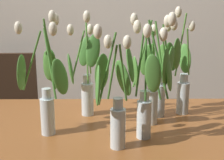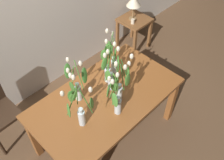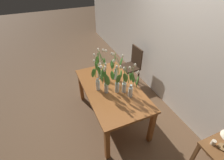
{
  "view_description": "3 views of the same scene",
  "coord_description": "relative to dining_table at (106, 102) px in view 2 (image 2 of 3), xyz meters",
  "views": [
    {
      "loc": [
        -0.1,
        -1.59,
        1.42
      ],
      "look_at": [
        -0.08,
        -0.07,
        1.01
      ],
      "focal_mm": 53.96,
      "sensor_mm": 36.0,
      "label": 1
    },
    {
      "loc": [
        -1.16,
        -1.24,
        2.79
      ],
      "look_at": [
        0.04,
        -0.05,
        1.0
      ],
      "focal_mm": 40.57,
      "sensor_mm": 36.0,
      "label": 2
    },
    {
      "loc": [
        2.07,
        -0.89,
        2.58
      ],
      "look_at": [
        -0.05,
        0.03,
        0.87
      ],
      "focal_mm": 26.78,
      "sensor_mm": 36.0,
      "label": 3
    }
  ],
  "objects": [
    {
      "name": "tulip_vase_1",
      "position": [
        0.12,
        0.05,
        0.3
      ],
      "size": [
        0.24,
        0.19,
        0.57
      ],
      "color": "silver",
      "rests_on": "dining_table"
    },
    {
      "name": "tulip_vase_0",
      "position": [
        -0.07,
        -0.21,
        0.29
      ],
      "size": [
        0.19,
        0.2,
        0.55
      ],
      "color": "silver",
      "rests_on": "dining_table"
    },
    {
      "name": "tulip_vase_3",
      "position": [
        -0.39,
        -0.06,
        0.32
      ],
      "size": [
        0.27,
        0.26,
        0.59
      ],
      "color": "silver",
      "rests_on": "dining_table"
    },
    {
      "name": "table_lamp",
      "position": [
        1.51,
        0.94,
        0.21
      ],
      "size": [
        0.22,
        0.22,
        0.4
      ],
      "color": "olive",
      "rests_on": "side_table"
    },
    {
      "name": "pillar_candle",
      "position": [
        1.42,
        0.86,
        -0.06
      ],
      "size": [
        0.06,
        0.06,
        0.07
      ],
      "primitive_type": "cylinder",
      "color": "beige",
      "rests_on": "side_table"
    },
    {
      "name": "side_table",
      "position": [
        1.54,
        0.92,
        -0.22
      ],
      "size": [
        0.44,
        0.44,
        0.55
      ],
      "color": "brown",
      "rests_on": "ground"
    },
    {
      "name": "tulip_vase_6",
      "position": [
        0.09,
        -0.14,
        0.33
      ],
      "size": [
        0.24,
        0.13,
        0.59
      ],
      "color": "silver",
      "rests_on": "dining_table"
    },
    {
      "name": "ground_plane",
      "position": [
        0.0,
        0.0,
        -0.65
      ],
      "size": [
        18.0,
        18.0,
        0.0
      ],
      "primitive_type": "plane",
      "color": "brown"
    },
    {
      "name": "tulip_vase_4",
      "position": [
        0.19,
        0.16,
        0.28
      ],
      "size": [
        0.15,
        0.2,
        0.54
      ],
      "color": "silver",
      "rests_on": "dining_table"
    },
    {
      "name": "dining_table",
      "position": [
        0.0,
        0.0,
        0.0
      ],
      "size": [
        1.6,
        0.9,
        0.74
      ],
      "color": "brown",
      "rests_on": "ground"
    },
    {
      "name": "room_wall_rear",
      "position": [
        0.0,
        1.28,
        0.7
      ],
      "size": [
        9.0,
        0.1,
        2.7
      ],
      "primitive_type": "cube",
      "color": "silver",
      "rests_on": "ground"
    },
    {
      "name": "tulip_vase_5",
      "position": [
        -0.22,
        0.18,
        0.3
      ],
      "size": [
        0.19,
        0.25,
        0.58
      ],
      "color": "silver",
      "rests_on": "dining_table"
    },
    {
      "name": "tulip_vase_2",
      "position": [
        0.31,
        0.22,
        0.27
      ],
      "size": [
        0.18,
        0.17,
        0.59
      ],
      "color": "silver",
      "rests_on": "dining_table"
    }
  ]
}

